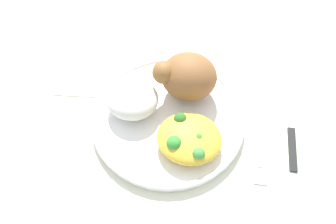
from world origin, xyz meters
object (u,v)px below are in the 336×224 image
at_px(knife, 294,171).
at_px(fork, 261,149).
at_px(plate, 168,118).
at_px(roasted_chicken, 187,76).
at_px(napkin, 84,68).
at_px(rice_pile, 132,99).
at_px(mac_cheese_with_broccoli, 189,138).

bearing_deg(knife, fork, -28.03).
bearing_deg(knife, plate, -13.25).
xyz_separation_m(roasted_chicken, napkin, (0.20, -0.02, -0.06)).
distance_m(plate, napkin, 0.20).
height_order(rice_pile, knife, rice_pile).
bearing_deg(roasted_chicken, plate, 70.54).
distance_m(plate, mac_cheese_with_broccoli, 0.07).
bearing_deg(rice_pile, roasted_chicken, -147.85).
height_order(plate, mac_cheese_with_broccoli, mac_cheese_with_broccoli).
distance_m(plate, fork, 0.16).
height_order(mac_cheese_with_broccoli, knife, mac_cheese_with_broccoli).
height_order(plate, fork, plate).
bearing_deg(fork, plate, -7.73).
bearing_deg(fork, mac_cheese_with_broccoli, 11.24).
xyz_separation_m(plate, napkin, (0.18, -0.08, -0.01)).
xyz_separation_m(roasted_chicken, mac_cheese_with_broccoli, (-0.02, 0.10, -0.02)).
bearing_deg(knife, mac_cheese_with_broccoli, -1.79).
distance_m(roasted_chicken, mac_cheese_with_broccoli, 0.11).
bearing_deg(fork, knife, 151.97).
distance_m(fork, knife, 0.06).
bearing_deg(mac_cheese_with_broccoli, plate, -46.39).
xyz_separation_m(roasted_chicken, rice_pile, (0.08, 0.05, -0.02)).
bearing_deg(fork, napkin, -16.71).
xyz_separation_m(fork, napkin, (0.34, -0.10, -0.00)).
height_order(rice_pile, napkin, rice_pile).
relative_size(rice_pile, mac_cheese_with_broccoli, 0.86).
bearing_deg(roasted_chicken, knife, 151.13).
bearing_deg(fork, rice_pile, -6.88).
bearing_deg(napkin, mac_cheese_with_broccoli, 150.69).
height_order(rice_pile, mac_cheese_with_broccoli, rice_pile).
xyz_separation_m(mac_cheese_with_broccoli, knife, (-0.17, 0.01, -0.03)).
bearing_deg(rice_pile, plate, 175.35).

